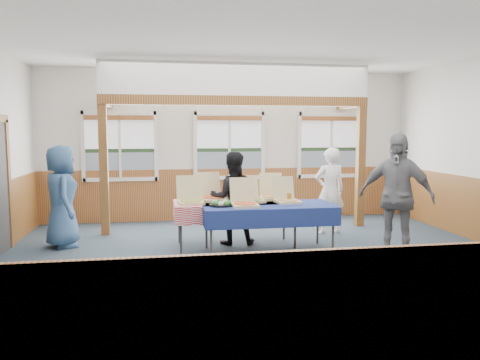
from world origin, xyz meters
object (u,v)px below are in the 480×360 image
Objects in this scene: table_left at (268,208)px; woman_black at (233,198)px; woman_white at (330,191)px; man_blue at (62,196)px; person_grey at (396,196)px; table_right at (236,204)px.

woman_black reaches higher than table_left.
woman_white is 4.74m from man_blue.
woman_black is (-1.91, -0.50, -0.02)m from woman_white.
table_left is 1.44× the size of woman_black.
woman_black is at bearing -112.43° from man_blue.
table_left is 1.19× the size of person_grey.
table_right is at bearing 16.21° from woman_white.
man_blue is (-2.82, 0.26, 0.06)m from woman_black.
man_blue is (-4.73, -0.24, 0.04)m from woman_white.
table_left is at bearing 133.29° from woman_black.
table_left is 1.80m from woman_white.
man_blue is at bearing -155.05° from person_grey.
table_right is 1.22× the size of man_blue.
table_left is 1.09× the size of table_right.
man_blue is 0.89× the size of person_grey.
woman_black is at bearing 10.96° from woman_white.
woman_white is (1.43, 1.10, 0.10)m from table_left.
person_grey is at bearing -29.03° from table_right.
man_blue reaches higher than table_left.
table_right is at bearing -116.02° from man_blue.
table_right is 1.31× the size of woman_black.
person_grey reaches higher than woman_black.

